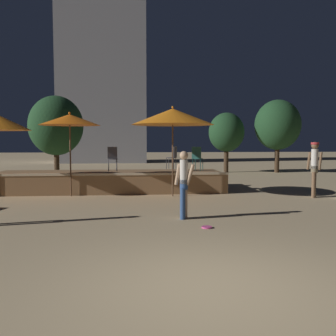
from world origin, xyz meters
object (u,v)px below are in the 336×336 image
Objects in this scene: background_tree_0 at (226,132)px; background_tree_2 at (278,125)px; person_0 at (314,165)px; background_tree_1 at (56,126)px; patio_umbrella_1 at (173,117)px; bistro_chair_2 at (197,156)px; bistro_chair_0 at (112,156)px; patio_umbrella_0 at (70,120)px; person_1 at (184,183)px; frisbee_disc at (207,227)px; bistro_chair_1 at (173,155)px.

background_tree_0 is 0.83× the size of background_tree_2.
background_tree_1 is at bearing 81.33° from person_0.
person_0 is at bearing -8.34° from patio_umbrella_1.
background_tree_0 reaches higher than bistro_chair_2.
bistro_chair_0 is at bearing 104.75° from person_0.
person_1 is (3.39, -4.08, -1.73)m from patio_umbrella_0.
bistro_chair_2 is (1.14, 4.98, 0.44)m from person_1.
background_tree_2 is at bearing 39.75° from patio_umbrella_0.
background_tree_1 is at bearing 124.42° from patio_umbrella_1.
patio_umbrella_0 is at bearing -140.25° from background_tree_2.
bistro_chair_2 is 3.92× the size of frisbee_disc.
frisbee_disc is 0.05× the size of background_tree_2.
patio_umbrella_0 is at bearing 65.81° from person_1.
bistro_chair_2 is at bearing 82.70° from frisbee_disc.
bistro_chair_0 is (1.36, 1.11, -1.29)m from patio_umbrella_0.
bistro_chair_2 is at bearing 63.21° from bistro_chair_1.
bistro_chair_0 is at bearing -48.09° from bistro_chair_1.
patio_umbrella_1 is at bearing 113.62° from person_0.
patio_umbrella_0 is 0.94× the size of patio_umbrella_1.
background_tree_0 is (3.19, 8.46, 1.10)m from bistro_chair_2.
background_tree_1 is at bearing 114.36° from frisbee_disc.
frisbee_disc is (0.38, -1.02, -0.86)m from person_1.
background_tree_0 is at bearing 175.72° from bistro_chair_1.
person_0 reaches higher than frisbee_disc.
background_tree_2 is (9.39, 7.83, 1.54)m from bistro_chair_0.
patio_umbrella_0 reaches higher than person_0.
person_0 is 4.13m from bistro_chair_2.
bistro_chair_2 is (1.05, 1.22, -1.40)m from patio_umbrella_1.
bistro_chair_0 reaches higher than person_1.
patio_umbrella_0 reaches higher than frisbee_disc.
frisbee_disc is 14.41m from background_tree_1.
frisbee_disc is (0.04, -6.97, -1.30)m from bistro_chair_1.
background_tree_2 is (12.82, 1.14, 0.14)m from background_tree_1.
bistro_chair_2 is at bearing 49.32° from patio_umbrella_1.
patio_umbrella_0 is at bearing -129.52° from background_tree_0.
background_tree_2 is at bearing -7.92° from background_tree_0.
patio_umbrella_1 is 3.41× the size of bistro_chair_0.
frisbee_disc is at bearing -74.77° from bistro_chair_0.
patio_umbrella_0 is at bearing -75.10° from background_tree_1.
patio_umbrella_1 is at bearing 76.91° from bistro_chair_2.
patio_umbrella_1 is (3.49, -0.32, 0.11)m from patio_umbrella_0.
background_tree_1 reaches higher than patio_umbrella_0.
background_tree_1 is at bearing -18.65° from bistro_chair_2.
background_tree_2 is at bearing 33.90° from bistro_chair_0.
bistro_chair_1 is at bearing 22.85° from person_1.
patio_umbrella_1 is 2.61m from bistro_chair_1.
background_tree_1 reaches higher than person_0.
bistro_chair_2 is 0.21× the size of background_tree_1.
person_0 is 1.13× the size of person_1.
bistro_chair_1 is 0.25× the size of background_tree_0.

